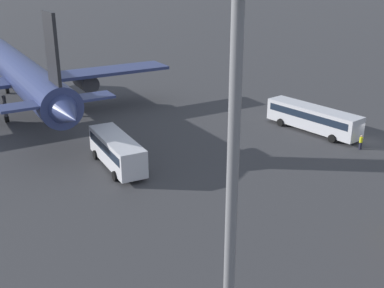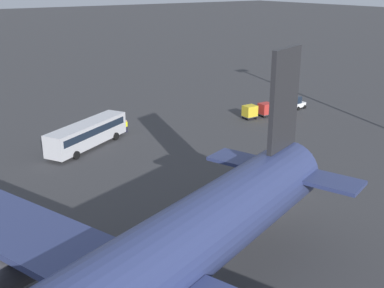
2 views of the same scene
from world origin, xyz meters
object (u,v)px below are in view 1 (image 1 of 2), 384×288
object	(u,v)px
shuttle_bus_near	(313,117)
worker_person	(361,142)
shuttle_bus_far	(117,149)
airplane	(22,75)

from	to	relation	value
shuttle_bus_near	worker_person	size ratio (longest dim) A/B	7.23
shuttle_bus_near	shuttle_bus_far	bearing A→B (deg)	76.23
shuttle_bus_far	worker_person	xyz separation A→B (m)	(-0.19, -27.63, -1.08)
shuttle_bus_far	shuttle_bus_near	bearing A→B (deg)	-92.25
airplane	shuttle_bus_far	bearing A→B (deg)	-169.52
shuttle_bus_far	worker_person	distance (m)	27.65
shuttle_bus_near	worker_person	bearing A→B (deg)	174.04
airplane	shuttle_bus_near	world-z (taller)	airplane
worker_person	airplane	bearing A→B (deg)	62.66
worker_person	shuttle_bus_far	bearing A→B (deg)	89.61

